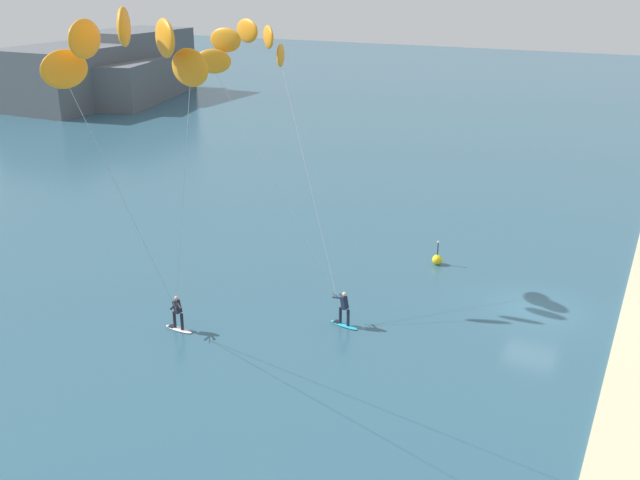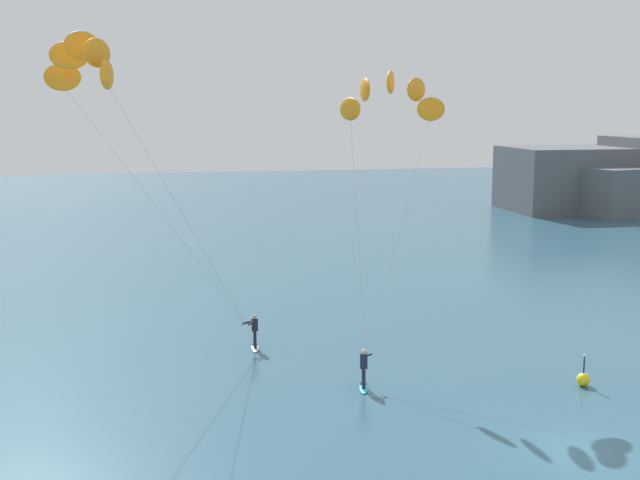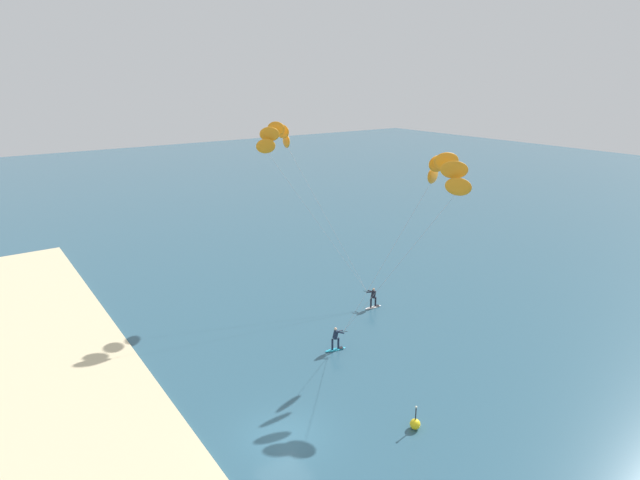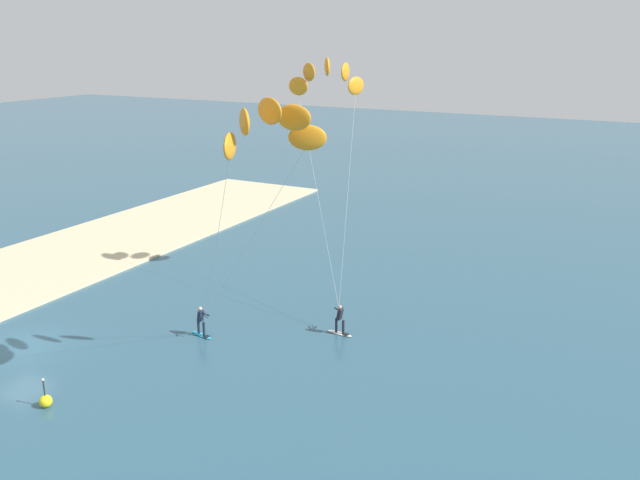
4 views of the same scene
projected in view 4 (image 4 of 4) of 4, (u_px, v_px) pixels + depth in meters
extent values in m
plane|color=#2D566B|center=(20.00, 347.00, 34.69)|extent=(240.00, 240.00, 0.00)
ellipsoid|color=white|center=(340.00, 333.00, 36.24)|extent=(0.49, 1.53, 0.08)
cube|color=black|center=(346.00, 334.00, 36.02)|extent=(0.31, 0.30, 0.02)
cylinder|color=black|center=(336.00, 325.00, 36.23)|extent=(0.14, 0.14, 0.78)
cylinder|color=black|center=(343.00, 327.00, 36.01)|extent=(0.14, 0.14, 0.78)
cube|color=black|center=(340.00, 314.00, 35.92)|extent=(0.33, 0.35, 0.63)
sphere|color=tan|center=(340.00, 307.00, 35.80)|extent=(0.20, 0.20, 0.20)
cylinder|color=black|center=(339.00, 308.00, 36.40)|extent=(0.48, 0.32, 0.03)
cylinder|color=black|center=(337.00, 309.00, 36.12)|extent=(0.43, 0.54, 0.15)
cylinder|color=black|center=(341.00, 309.00, 36.14)|extent=(0.61, 0.20, 0.15)
ellipsoid|color=orange|center=(356.00, 86.00, 40.64)|extent=(1.56, 0.65, 1.10)
ellipsoid|color=orange|center=(345.00, 72.00, 40.35)|extent=(1.56, 0.57, 1.10)
ellipsoid|color=orange|center=(327.00, 67.00, 40.18)|extent=(1.46, 1.09, 1.10)
ellipsoid|color=orange|center=(309.00, 72.00, 40.19)|extent=(1.14, 1.43, 1.10)
ellipsoid|color=orange|center=(298.00, 86.00, 40.38)|extent=(0.65, 1.56, 1.10)
cylinder|color=#B2B2B7|center=(348.00, 193.00, 38.56)|extent=(7.51, 2.66, 11.02)
cylinder|color=#B2B2B7|center=(317.00, 194.00, 38.43)|extent=(5.64, 5.64, 11.02)
ellipsoid|color=#23ADD1|center=(202.00, 335.00, 36.04)|extent=(0.68, 1.54, 0.08)
cube|color=black|center=(207.00, 336.00, 35.77)|extent=(0.34, 0.34, 0.02)
cylinder|color=#192338|center=(199.00, 327.00, 36.05)|extent=(0.14, 0.14, 0.78)
cylinder|color=#192338|center=(204.00, 329.00, 35.78)|extent=(0.14, 0.14, 0.78)
cube|color=#192338|center=(201.00, 316.00, 35.72)|extent=(0.36, 0.38, 0.63)
sphere|color=beige|center=(200.00, 309.00, 35.59)|extent=(0.20, 0.20, 0.20)
cylinder|color=black|center=(205.00, 317.00, 35.26)|extent=(0.25, 0.51, 0.03)
cylinder|color=#192338|center=(205.00, 314.00, 35.52)|extent=(0.11, 0.60, 0.15)
cylinder|color=#192338|center=(201.00, 315.00, 35.39)|extent=(0.49, 0.48, 0.15)
ellipsoid|color=orange|center=(230.00, 146.00, 26.33)|extent=(1.67, 0.90, 1.10)
ellipsoid|color=orange|center=(244.00, 122.00, 26.49)|extent=(1.43, 1.38, 1.10)
ellipsoid|color=orange|center=(270.00, 111.00, 27.11)|extent=(0.97, 1.66, 1.10)
ellipsoid|color=orange|center=(294.00, 118.00, 27.92)|extent=(0.36, 1.68, 1.10)
ellipsoid|color=orange|center=(307.00, 138.00, 28.61)|extent=(0.90, 1.67, 1.10)
cylinder|color=#B2B2B7|center=(216.00, 247.00, 30.84)|extent=(4.42, 5.16, 9.72)
cylinder|color=#B2B2B7|center=(251.00, 239.00, 31.98)|extent=(0.90, 6.72, 9.72)
sphere|color=yellow|center=(46.00, 401.00, 29.03)|extent=(0.56, 0.56, 0.56)
cylinder|color=#262628|center=(44.00, 388.00, 28.84)|extent=(0.06, 0.06, 0.70)
sphere|color=#F2F2CC|center=(43.00, 380.00, 28.72)|extent=(0.12, 0.12, 0.12)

